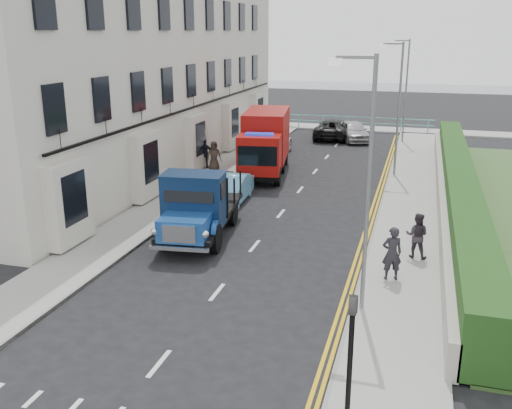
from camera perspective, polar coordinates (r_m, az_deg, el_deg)
name	(u,v)px	position (r m, az deg, el deg)	size (l,w,h in m)	color
ground	(238,267)	(19.09, -1.85, -6.26)	(120.00, 120.00, 0.00)	black
pavement_west	(195,186)	(28.79, -6.16, 1.85)	(2.40, 38.00, 0.12)	gray
pavement_east	(410,203)	(26.73, 15.17, 0.15)	(2.60, 38.00, 0.12)	gray
promenade	(350,128)	(46.59, 9.34, 7.54)	(30.00, 2.50, 0.12)	gray
sea_plane	(380,91)	(77.22, 12.31, 11.01)	(120.00, 120.00, 0.00)	#515D6F
terrace_west	(146,38)	(33.22, -10.96, 16.07)	(6.31, 30.20, 14.25)	silver
garden_east	(457,188)	(26.56, 19.42, 1.54)	(1.45, 28.00, 1.75)	#B2AD9E
seafront_railing	(349,123)	(45.73, 9.24, 8.03)	(13.00, 0.08, 1.11)	#59B2A5
lamp_near	(365,172)	(15.14, 10.82, 3.18)	(1.23, 0.18, 7.00)	slate
lamp_mid	(397,102)	(30.89, 13.90, 9.93)	(1.23, 0.18, 7.00)	slate
lamp_far	(405,85)	(40.83, 14.63, 11.49)	(1.23, 0.18, 7.00)	slate
traffic_signal	(351,348)	(10.70, 9.45, -13.94)	(0.16, 0.20, 3.10)	black
bedford_lorry	(195,211)	(21.01, -6.07, -0.64)	(2.80, 5.73, 2.62)	black
red_lorry	(265,141)	(31.14, 0.92, 6.36)	(3.13, 6.67, 3.36)	black
parked_car_front	(210,186)	(26.26, -4.62, 1.82)	(1.62, 4.02, 1.37)	black
parked_car_mid	(231,189)	(25.94, -2.55, 1.52)	(1.31, 3.75, 1.24)	#5D9FC8
parked_car_rear	(270,143)	(36.10, 1.37, 6.19)	(2.17, 5.33, 1.55)	silver
seafront_car_left	(333,129)	(42.25, 7.67, 7.54)	(2.33, 5.05, 1.40)	black
seafront_car_right	(354,131)	(41.39, 9.73, 7.27)	(1.68, 4.18, 1.43)	#A6A5AA
pedestrian_east_near	(392,253)	(18.08, 13.44, -4.76)	(0.63, 0.41, 1.71)	#232228
pedestrian_east_far	(417,235)	(20.03, 15.79, -3.00)	(0.77, 0.60, 1.57)	#302932
pedestrian_west_near	(205,154)	(32.11, -5.11, 5.10)	(0.97, 0.41, 1.66)	black
pedestrian_west_far	(214,156)	(31.45, -4.22, 4.85)	(0.80, 0.52, 1.64)	#383028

